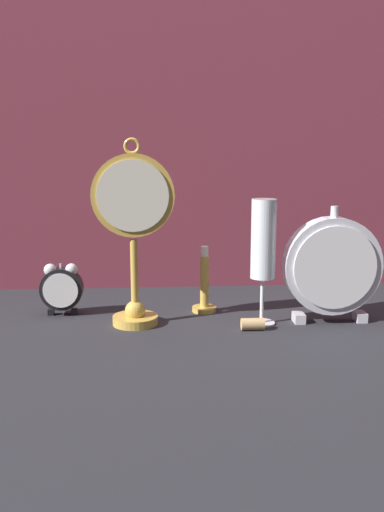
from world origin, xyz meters
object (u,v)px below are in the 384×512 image
(wine_cork, at_px, (253,324))
(mantel_clock_silver, at_px, (332,266))
(alarm_clock_twin_bell, at_px, (62,287))
(brass_candlestick, at_px, (204,291))
(champagne_flute, at_px, (263,247))
(pocket_watch_on_stand, at_px, (134,230))

(wine_cork, bearing_deg, mantel_clock_silver, 13.55)
(alarm_clock_twin_bell, xyz_separation_m, brass_candlestick, (0.28, 0.00, -0.01))
(champagne_flute, bearing_deg, pocket_watch_on_stand, 177.04)
(champagne_flute, relative_size, wine_cork, 5.59)
(pocket_watch_on_stand, bearing_deg, champagne_flute, -2.96)
(pocket_watch_on_stand, height_order, alarm_clock_twin_bell, pocket_watch_on_stand)
(pocket_watch_on_stand, bearing_deg, alarm_clock_twin_bell, 154.31)
(mantel_clock_silver, distance_m, brass_candlestick, 0.26)
(alarm_clock_twin_bell, distance_m, mantel_clock_silver, 0.52)
(pocket_watch_on_stand, bearing_deg, brass_candlestick, 28.57)
(mantel_clock_silver, height_order, wine_cork, mantel_clock_silver)
(pocket_watch_on_stand, height_order, champagne_flute, pocket_watch_on_stand)
(champagne_flute, height_order, wine_cork, champagne_flute)
(alarm_clock_twin_bell, bearing_deg, champagne_flute, -12.13)
(pocket_watch_on_stand, distance_m, brass_candlestick, 0.21)
(mantel_clock_silver, height_order, brass_candlestick, mantel_clock_silver)
(brass_candlestick, bearing_deg, champagne_flute, -40.80)
(alarm_clock_twin_bell, bearing_deg, wine_cork, -18.22)
(alarm_clock_twin_bell, height_order, mantel_clock_silver, mantel_clock_silver)
(alarm_clock_twin_bell, xyz_separation_m, champagne_flute, (0.38, -0.08, 0.09))
(brass_candlestick, bearing_deg, wine_cork, -57.80)
(mantel_clock_silver, distance_m, champagne_flute, 0.14)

